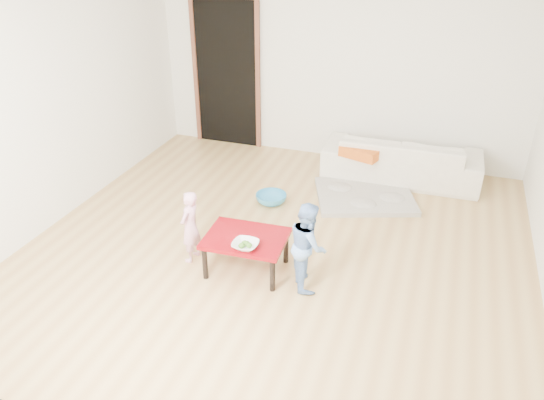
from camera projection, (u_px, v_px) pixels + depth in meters
The scene contains 13 objects.
floor at pixel (278, 247), 5.48m from camera, with size 5.00×5.00×0.01m, color tan.
back_wall at pixel (339, 64), 6.94m from camera, with size 5.00×0.02×2.60m, color white.
left_wall at pixel (54, 100), 5.57m from camera, with size 0.02×5.00×2.60m, color white.
doorway at pixel (227, 74), 7.51m from camera, with size 1.02×0.08×2.11m, color brown, non-canonical shape.
sofa at pixel (401, 158), 6.76m from camera, with size 1.96×0.76×0.57m, color white.
cushion at pixel (363, 150), 6.59m from camera, with size 0.47×0.42×0.13m, color orange.
red_table at pixel (246, 253), 5.03m from camera, with size 0.76×0.57×0.38m, color maroon, non-canonical shape.
bowl at pixel (245, 245), 4.76m from camera, with size 0.24×0.24×0.06m, color white.
broccoli at pixel (245, 245), 4.76m from camera, with size 0.12×0.12×0.06m, color #2D5919, non-canonical shape.
child_pink at pixel (190, 227), 5.11m from camera, with size 0.27×0.18×0.74m, color pink.
child_blue at pixel (308, 245), 4.73m from camera, with size 0.41×0.32×0.84m, color #5A81D2.
basin at pixel (271, 199), 6.28m from camera, with size 0.37×0.37×0.11m, color teal.
blanket at pixel (365, 196), 6.40m from camera, with size 1.13×0.94×0.06m, color #BBB4A5, non-canonical shape.
Camera 1 is at (1.43, -4.36, 3.03)m, focal length 35.00 mm.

